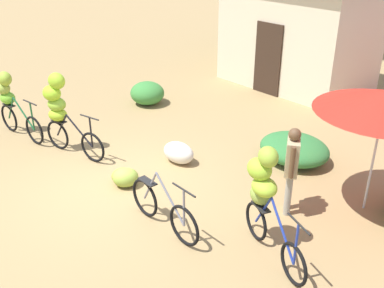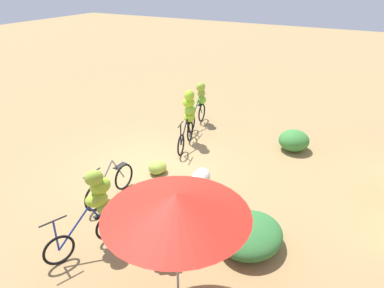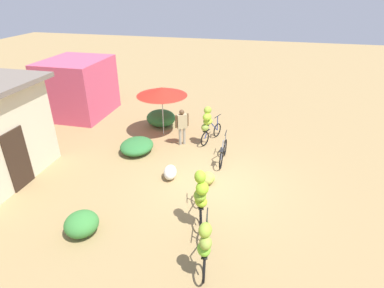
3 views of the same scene
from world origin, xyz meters
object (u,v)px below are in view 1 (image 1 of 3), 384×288
Objects in this scene: produce_sack at (179,153)px; bicycle_center_loaded at (164,209)px; bicycle_leftmost at (11,100)px; building_low at (299,29)px; bicycle_by_shop at (265,191)px; person_vendor at (292,163)px; banana_pile_on_ground at (125,177)px; bicycle_near_pile at (60,107)px.

bicycle_center_loaded is at bearing -45.83° from produce_sack.
bicycle_leftmost is at bearing -176.29° from bicycle_center_loaded.
building_low is 8.02m from bicycle_by_shop.
person_vendor reaches higher than produce_sack.
person_vendor reaches higher than bicycle_center_loaded.
bicycle_center_loaded is 1.58m from banana_pile_on_ground.
bicycle_center_loaded is (3.12, -7.49, -1.29)m from building_low.
bicycle_leftmost is at bearing -170.21° from banana_pile_on_ground.
bicycle_by_shop is at bearing 11.06° from banana_pile_on_ground.
bicycle_near_pile is 1.05× the size of bicycle_by_shop.
banana_pile_on_ground is at bearing -168.94° from bicycle_by_shop.
produce_sack reaches higher than banana_pile_on_ground.
building_low is 2.64× the size of bicycle_near_pile.
bicycle_leftmost is at bearing -164.38° from bicycle_near_pile.
building_low is 8.22m from bicycle_center_loaded.
person_vendor is (6.13, 2.19, 0.10)m from bicycle_leftmost.
banana_pile_on_ground is at bearing 5.11° from bicycle_near_pile.
bicycle_leftmost is 2.37× the size of banana_pile_on_ground.
produce_sack is at bearing 36.62° from bicycle_near_pile.
produce_sack is 2.66m from person_vendor.
bicycle_near_pile is (-0.44, -7.39, -0.66)m from building_low.
bicycle_near_pile is at bearing -93.45° from building_low.
bicycle_near_pile reaches higher than produce_sack.
bicycle_by_shop reaches higher than bicycle_center_loaded.
bicycle_by_shop is (1.30, 0.84, 0.60)m from bicycle_center_loaded.
bicycle_center_loaded is at bearing 3.71° from bicycle_leftmost.
bicycle_leftmost is 6.55m from bicycle_by_shop.
bicycle_near_pile is at bearing 178.30° from bicycle_center_loaded.
building_low is 8.12m from bicycle_leftmost.
bicycle_by_shop is 2.29× the size of banana_pile_on_ground.
bicycle_center_loaded is at bearing -10.54° from banana_pile_on_ground.
banana_pile_on_ground is 3.08m from person_vendor.
bicycle_by_shop is 3.00m from banana_pile_on_ground.
banana_pile_on_ground is at bearing -77.63° from building_low.
person_vendor is (4.12, -5.64, -0.72)m from building_low.
bicycle_near_pile is at bearing 15.62° from bicycle_leftmost.
bicycle_leftmost is at bearing -160.34° from person_vendor.
building_low reaches higher than bicycle_center_loaded.
bicycle_leftmost reaches higher than produce_sack.
bicycle_by_shop is at bearing -56.37° from building_low.
building_low is 7.43m from bicycle_near_pile.
bicycle_by_shop is (6.44, 1.18, 0.12)m from bicycle_leftmost.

